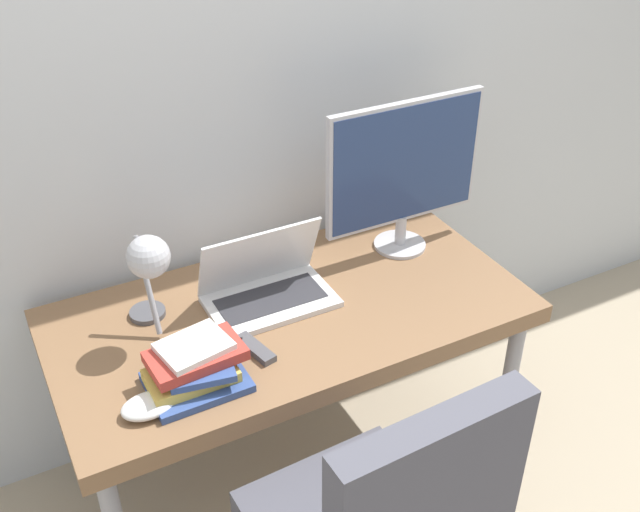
{
  "coord_description": "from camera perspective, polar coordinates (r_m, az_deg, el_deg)",
  "views": [
    {
      "loc": [
        -0.75,
        -1.26,
        2.05
      ],
      "look_at": [
        0.08,
        0.32,
        0.88
      ],
      "focal_mm": 42.0,
      "sensor_mm": 36.0,
      "label": 1
    }
  ],
  "objects": [
    {
      "name": "book_stack",
      "position": [
        1.97,
        -9.48,
        -8.36
      ],
      "size": [
        0.26,
        0.21,
        0.12
      ],
      "color": "#334C8C",
      "rests_on": "desk"
    },
    {
      "name": "game_controller",
      "position": [
        1.94,
        -12.93,
        -11.05
      ],
      "size": [
        0.14,
        0.09,
        0.04
      ],
      "color": "white",
      "rests_on": "desk"
    },
    {
      "name": "wall_back",
      "position": [
        2.29,
        -7.38,
        13.81
      ],
      "size": [
        8.0,
        0.05,
        2.6
      ],
      "color": "silver",
      "rests_on": "ground_plane"
    },
    {
      "name": "tv_remote",
      "position": [
        2.07,
        -4.95,
        -7.04
      ],
      "size": [
        0.07,
        0.15,
        0.02
      ],
      "color": "#4C4C51",
      "rests_on": "desk"
    },
    {
      "name": "desk",
      "position": [
        2.27,
        -2.29,
        -5.27
      ],
      "size": [
        1.4,
        0.71,
        0.7
      ],
      "color": "brown",
      "rests_on": "ground_plane"
    },
    {
      "name": "media_remote",
      "position": [
        2.05,
        -6.76,
        -7.71
      ],
      "size": [
        0.11,
        0.15,
        0.02
      ],
      "color": "#4C4C51",
      "rests_on": "desk"
    },
    {
      "name": "desk_lamp",
      "position": [
        2.03,
        -12.96,
        -0.59
      ],
      "size": [
        0.12,
        0.23,
        0.33
      ],
      "color": "#4C4C51",
      "rests_on": "desk"
    },
    {
      "name": "monitor",
      "position": [
        2.39,
        6.44,
        6.6
      ],
      "size": [
        0.55,
        0.17,
        0.51
      ],
      "color": "#B7B7BC",
      "rests_on": "desk"
    },
    {
      "name": "laptop",
      "position": [
        2.24,
        -4.08,
        -2.32
      ],
      "size": [
        0.37,
        0.23,
        0.23
      ],
      "color": "silver",
      "rests_on": "desk"
    }
  ]
}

